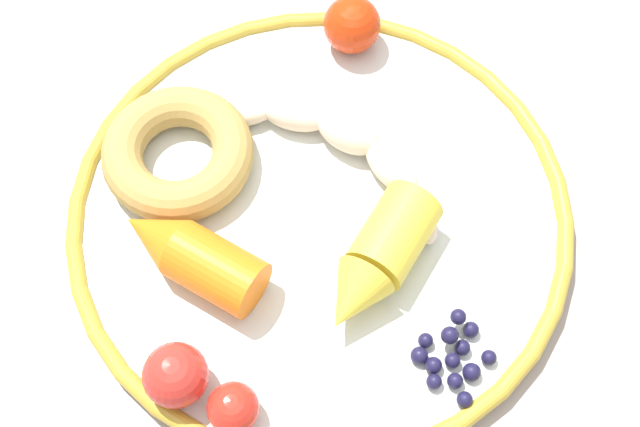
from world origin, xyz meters
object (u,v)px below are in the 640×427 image
object	(u,v)px
dining_table	(323,315)
carrot_orange	(190,255)
tomato_far	(233,408)
carrot_yellow	(379,260)
plate	(320,215)
tomato_near	(176,375)
banana	(340,143)
donut	(178,153)
blueberry_pile	(452,356)
tomato_mid	(352,25)

from	to	relation	value
dining_table	carrot_orange	world-z (taller)	carrot_orange
tomato_far	carrot_yellow	bearing A→B (deg)	-74.48
plate	tomato_far	distance (m)	0.15
plate	tomato_near	distance (m)	0.15
plate	carrot_orange	distance (m)	0.10
plate	banana	bearing A→B (deg)	-47.19
banana	carrot_orange	xyz separation A→B (m)	(-0.03, 0.13, 0.01)
banana	carrot_yellow	bearing A→B (deg)	163.56
plate	carrot_yellow	xyz separation A→B (m)	(-0.06, -0.01, 0.02)
dining_table	donut	distance (m)	0.17
tomato_far	blueberry_pile	bearing A→B (deg)	-106.44
donut	blueberry_pile	size ratio (longest dim) A/B	1.94
dining_table	carrot_orange	bearing A→B (deg)	57.07
dining_table	plate	xyz separation A→B (m)	(0.04, -0.02, 0.08)
carrot_orange	blueberry_pile	world-z (taller)	carrot_orange
dining_table	plate	world-z (taller)	plate
blueberry_pile	tomato_far	distance (m)	0.14
carrot_orange	tomato_far	xyz separation A→B (m)	(-0.10, 0.02, -0.00)
carrot_orange	tomato_mid	distance (m)	0.22
dining_table	tomato_far	xyz separation A→B (m)	(-0.06, 0.10, 0.10)
carrot_orange	tomato_near	world-z (taller)	same
banana	tomato_near	size ratio (longest dim) A/B	4.35
banana	tomato_near	distance (m)	0.20
carrot_orange	tomato_near	xyz separation A→B (m)	(-0.07, 0.05, 0.00)
dining_table	blueberry_pile	world-z (taller)	blueberry_pile
carrot_orange	tomato_mid	world-z (taller)	tomato_mid
tomato_mid	tomato_near	bearing A→B (deg)	126.33
dining_table	banana	size ratio (longest dim) A/B	6.84
dining_table	donut	bearing A→B (deg)	19.62
tomato_near	tomato_mid	size ratio (longest dim) A/B	0.96
plate	carrot_orange	world-z (taller)	carrot_orange
blueberry_pile	tomato_mid	xyz separation A→B (m)	(0.25, -0.08, 0.01)
carrot_orange	tomato_far	distance (m)	0.11
plate	donut	xyz separation A→B (m)	(0.09, 0.07, 0.02)
donut	plate	bearing A→B (deg)	-142.91
plate	tomato_near	size ratio (longest dim) A/B	8.50
carrot_yellow	blueberry_pile	xyz separation A→B (m)	(-0.08, -0.01, -0.01)
donut	tomato_far	xyz separation A→B (m)	(-0.18, 0.05, 0.00)
carrot_yellow	donut	bearing A→B (deg)	27.64
banana	donut	xyz separation A→B (m)	(0.05, 0.10, 0.00)
tomato_near	dining_table	bearing A→B (deg)	-80.26
banana	carrot_yellow	world-z (taller)	carrot_yellow
plate	tomato_near	bearing A→B (deg)	112.96
donut	tomato_far	world-z (taller)	tomato_far
plate	carrot_yellow	size ratio (longest dim) A/B	3.22
plate	carrot_orange	xyz separation A→B (m)	(0.01, 0.09, 0.02)
blueberry_pile	plate	bearing A→B (deg)	7.66
carrot_orange	carrot_yellow	bearing A→B (deg)	-122.72
banana	tomato_near	xyz separation A→B (m)	(-0.09, 0.18, 0.01)
plate	carrot_orange	bearing A→B (deg)	84.57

